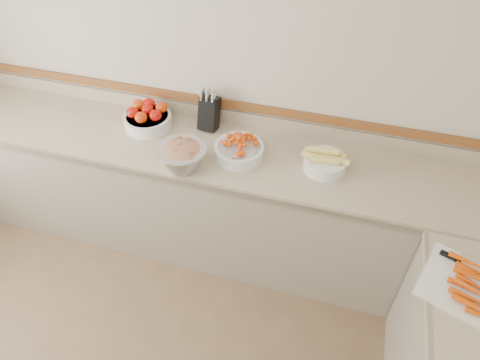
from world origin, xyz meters
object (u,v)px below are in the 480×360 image
(knife_block, at_px, (209,113))
(cutting_board, at_px, (476,290))
(tomato_bowl, at_px, (148,117))
(rhubarb_bowl, at_px, (182,156))
(corn_bowl, at_px, (325,161))
(cherry_tomato_bowl, at_px, (239,149))

(knife_block, xyz_separation_m, cutting_board, (1.58, -0.87, -0.10))
(tomato_bowl, distance_m, rhubarb_bowl, 0.51)
(knife_block, relative_size, tomato_bowl, 0.92)
(tomato_bowl, bearing_deg, rhubarb_bowl, -40.90)
(rhubarb_bowl, bearing_deg, corn_bowl, 15.36)
(corn_bowl, relative_size, cutting_board, 0.52)
(knife_block, distance_m, cherry_tomato_bowl, 0.37)
(rhubarb_bowl, bearing_deg, cutting_board, -15.30)
(tomato_bowl, relative_size, rhubarb_bowl, 1.06)
(knife_block, height_order, tomato_bowl, knife_block)
(rhubarb_bowl, xyz_separation_m, cutting_board, (1.61, -0.44, -0.07))
(knife_block, height_order, cherry_tomato_bowl, knife_block)
(knife_block, distance_m, rhubarb_bowl, 0.43)
(knife_block, bearing_deg, rhubarb_bowl, -92.90)
(knife_block, xyz_separation_m, corn_bowl, (0.80, -0.20, -0.06))
(cherry_tomato_bowl, xyz_separation_m, corn_bowl, (0.53, 0.03, 0.00))
(knife_block, bearing_deg, cutting_board, -28.75)
(cherry_tomato_bowl, height_order, rhubarb_bowl, rhubarb_bowl)
(tomato_bowl, bearing_deg, cherry_tomato_bowl, -11.54)
(cherry_tomato_bowl, bearing_deg, knife_block, 139.18)
(tomato_bowl, distance_m, cutting_board, 2.13)
(corn_bowl, bearing_deg, tomato_bowl, 175.00)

